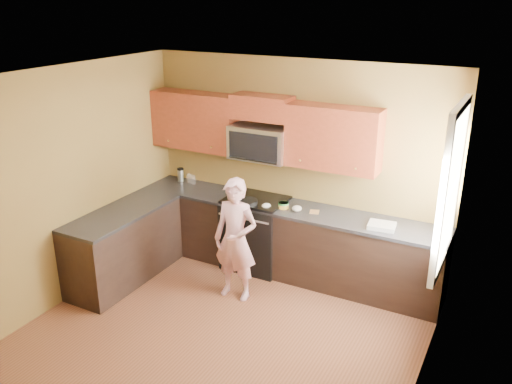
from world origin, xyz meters
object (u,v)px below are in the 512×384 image
Objects in this scene: frying_pan at (248,204)px; butter_tub at (283,208)px; woman at (236,240)px; stove at (256,232)px; travel_mug at (181,181)px; microwave at (260,159)px.

frying_pan is 3.31× the size of butter_tub.
woman is at bearing -71.35° from frying_pan.
woman is at bearing -79.14° from stove.
butter_tub is (0.43, 0.14, -0.03)m from frying_pan.
butter_tub is 1.73m from travel_mug.
microwave is 1.75× the size of frying_pan.
stove is 2.18× the size of frying_pan.
frying_pan is at bearing -91.24° from microwave.
microwave is at bearing 97.35° from woman.
butter_tub is at bearing 67.69° from woman.
travel_mug reaches higher than stove.
woman is at bearing -33.67° from travel_mug.
frying_pan is (-0.16, 0.58, 0.21)m from woman.
microwave is 0.70m from butter_tub.
woman reaches higher than butter_tub.
travel_mug is (-1.29, 0.05, -0.53)m from microwave.
woman is at bearing -110.26° from butter_tub.
frying_pan is (-0.01, -0.33, -0.50)m from microwave.
microwave is (0.00, 0.12, 0.97)m from stove.
butter_tub reaches higher than stove.
woman is (0.15, -0.91, -0.71)m from microwave.
frying_pan is at bearing -161.42° from butter_tub.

